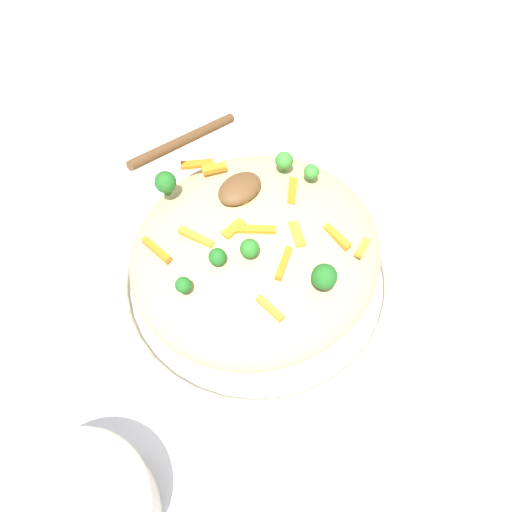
% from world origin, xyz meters
% --- Properties ---
extents(ground_plane, '(2.40, 2.40, 0.00)m').
position_xyz_m(ground_plane, '(0.00, 0.00, 0.00)').
color(ground_plane, silver).
extents(serving_bowl, '(0.36, 0.36, 0.05)m').
position_xyz_m(serving_bowl, '(0.00, 0.00, 0.03)').
color(serving_bowl, white).
rests_on(serving_bowl, ground_plane).
extents(pasta_mound, '(0.30, 0.28, 0.09)m').
position_xyz_m(pasta_mound, '(0.00, 0.00, 0.09)').
color(pasta_mound, '#D1BA7A').
rests_on(pasta_mound, serving_bowl).
extents(carrot_piece_0, '(0.03, 0.01, 0.01)m').
position_xyz_m(carrot_piece_0, '(0.03, 0.04, 0.13)').
color(carrot_piece_0, orange).
rests_on(carrot_piece_0, pasta_mound).
extents(carrot_piece_1, '(0.01, 0.04, 0.01)m').
position_xyz_m(carrot_piece_1, '(0.06, -0.07, 0.13)').
color(carrot_piece_1, orange).
rests_on(carrot_piece_1, pasta_mound).
extents(carrot_piece_2, '(0.03, 0.01, 0.01)m').
position_xyz_m(carrot_piece_2, '(0.07, -0.09, 0.13)').
color(carrot_piece_2, orange).
rests_on(carrot_piece_2, pasta_mound).
extents(carrot_piece_3, '(0.04, 0.03, 0.01)m').
position_xyz_m(carrot_piece_3, '(-0.01, -0.05, 0.13)').
color(carrot_piece_3, orange).
rests_on(carrot_piece_3, pasta_mound).
extents(carrot_piece_4, '(0.03, 0.01, 0.01)m').
position_xyz_m(carrot_piece_4, '(-0.02, 0.02, 0.13)').
color(carrot_piece_4, orange).
rests_on(carrot_piece_4, pasta_mound).
extents(carrot_piece_5, '(0.04, 0.04, 0.01)m').
position_xyz_m(carrot_piece_5, '(0.00, -0.00, 0.14)').
color(carrot_piece_5, orange).
rests_on(carrot_piece_5, pasta_mound).
extents(carrot_piece_6, '(0.03, 0.02, 0.01)m').
position_xyz_m(carrot_piece_6, '(0.03, 0.10, 0.13)').
color(carrot_piece_6, orange).
rests_on(carrot_piece_6, pasta_mound).
extents(carrot_piece_7, '(0.02, 0.03, 0.01)m').
position_xyz_m(carrot_piece_7, '(0.03, -0.03, 0.13)').
color(carrot_piece_7, orange).
rests_on(carrot_piece_7, pasta_mound).
extents(carrot_piece_8, '(0.01, 0.03, 0.01)m').
position_xyz_m(carrot_piece_8, '(-0.05, -0.08, 0.13)').
color(carrot_piece_8, orange).
rests_on(carrot_piece_8, pasta_mound).
extents(carrot_piece_9, '(0.01, 0.04, 0.01)m').
position_xyz_m(carrot_piece_9, '(-0.09, 0.06, 0.13)').
color(carrot_piece_9, orange).
rests_on(carrot_piece_9, pasta_mound).
extents(carrot_piece_10, '(0.04, 0.03, 0.01)m').
position_xyz_m(carrot_piece_10, '(0.07, 0.01, 0.13)').
color(carrot_piece_10, orange).
rests_on(carrot_piece_10, pasta_mound).
extents(carrot_piece_11, '(0.04, 0.03, 0.01)m').
position_xyz_m(carrot_piece_11, '(0.02, 0.12, 0.13)').
color(carrot_piece_11, orange).
rests_on(carrot_piece_11, pasta_mound).
extents(carrot_piece_12, '(0.02, 0.04, 0.01)m').
position_xyz_m(carrot_piece_12, '(-0.05, 0.04, 0.13)').
color(carrot_piece_12, orange).
rests_on(carrot_piece_12, pasta_mound).
extents(broccoli_floret_0, '(0.02, 0.02, 0.02)m').
position_xyz_m(broccoli_floret_0, '(-0.06, 0.00, 0.14)').
color(broccoli_floret_0, '#205B1C').
rests_on(broccoli_floret_0, pasta_mound).
extents(broccoli_floret_1, '(0.02, 0.02, 0.02)m').
position_xyz_m(broccoli_floret_1, '(-0.10, -0.00, 0.14)').
color(broccoli_floret_1, '#205B1C').
rests_on(broccoli_floret_1, pasta_mound).
extents(broccoli_floret_2, '(0.03, 0.03, 0.03)m').
position_xyz_m(broccoli_floret_2, '(-0.03, 0.11, 0.14)').
color(broccoli_floret_2, '#205B1C').
rests_on(broccoli_floret_2, pasta_mound).
extents(broccoli_floret_3, '(0.02, 0.02, 0.02)m').
position_xyz_m(broccoli_floret_3, '(0.10, 0.01, 0.14)').
color(broccoli_floret_3, '#377928').
rests_on(broccoli_floret_3, pasta_mound).
extents(broccoli_floret_4, '(0.03, 0.03, 0.03)m').
position_xyz_m(broccoli_floret_4, '(0.01, -0.10, 0.15)').
color(broccoli_floret_4, '#205B1C').
rests_on(broccoli_floret_4, pasta_mound).
extents(broccoli_floret_5, '(0.02, 0.02, 0.03)m').
position_xyz_m(broccoli_floret_5, '(-0.03, -0.02, 0.14)').
color(broccoli_floret_5, '#296820').
rests_on(broccoli_floret_5, pasta_mound).
extents(broccoli_floret_6, '(0.02, 0.02, 0.03)m').
position_xyz_m(broccoli_floret_6, '(0.09, 0.05, 0.14)').
color(broccoli_floret_6, '#377928').
rests_on(broccoli_floret_6, pasta_mound).
extents(serving_spoon, '(0.17, 0.12, 0.07)m').
position_xyz_m(serving_spoon, '(0.02, 0.08, 0.15)').
color(serving_spoon, brown).
rests_on(serving_spoon, pasta_mound).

